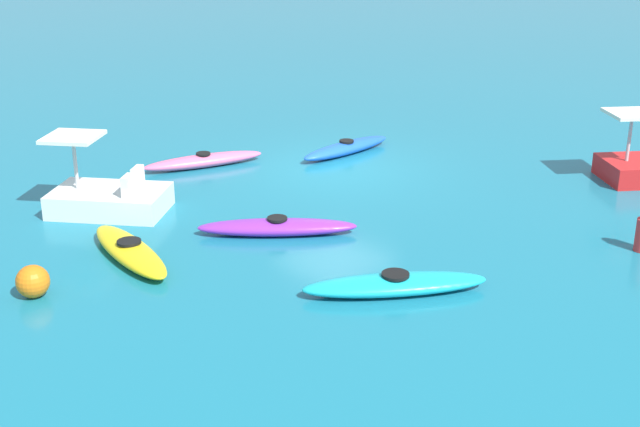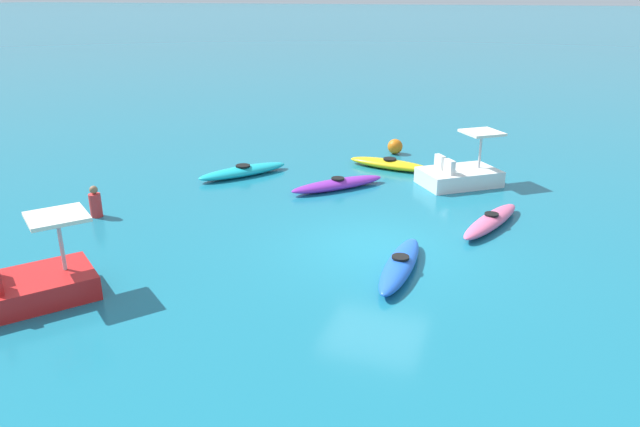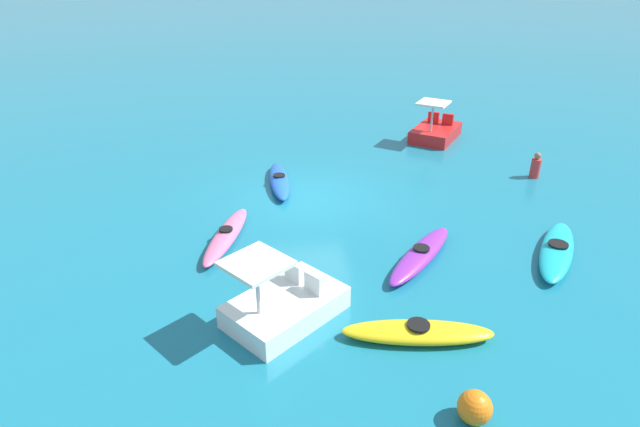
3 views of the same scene
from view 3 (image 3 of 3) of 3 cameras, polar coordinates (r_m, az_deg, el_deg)
The scene contains 10 objects.
ground_plane at distance 16.01m, azimuth -1.28°, elevation 1.64°, with size 600.00×600.00×0.00m, color #19728C.
kayak_blue at distance 16.94m, azimuth -4.50°, elevation 3.64°, with size 3.03×0.60×0.37m.
kayak_pink at distance 13.84m, azimuth -10.27°, elevation -2.39°, with size 3.14×1.51×0.37m.
kayak_cyan at distance 14.24m, azimuth 24.61°, elevation -3.72°, with size 3.05×2.49×0.37m.
kayak_yellow at distance 10.59m, azimuth 10.71°, elevation -12.73°, with size 1.22×3.06×0.37m.
kayak_purple at distance 13.03m, azimuth 11.03°, elevation -4.45°, with size 2.81×2.62×0.37m.
pedal_boat_red at distance 21.70m, azimuth 12.60°, elevation 8.86°, with size 2.82×2.65×1.68m.
pedal_boat_white at distance 10.86m, azimuth -3.89°, elevation -9.91°, with size 2.66×2.81×1.68m.
buoy_orange at distance 9.23m, azimuth 16.66°, elevation -19.77°, with size 0.57×0.57×0.57m, color orange.
person_near_shore at distance 18.85m, azimuth 22.64°, elevation 4.79°, with size 0.43×0.43×0.88m.
Camera 3 is at (14.36, -1.82, 6.84)m, focal length 29.07 mm.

